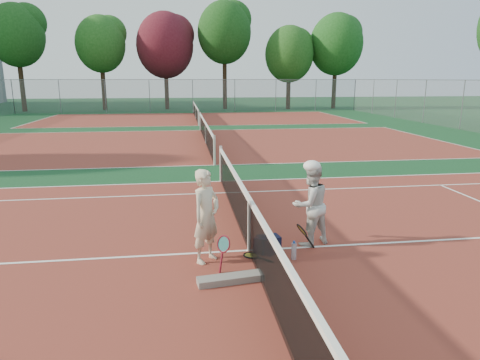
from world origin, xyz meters
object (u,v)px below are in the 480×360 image
Objects in this scene: net_main at (249,224)px; racket_black_held at (302,237)px; player_a at (206,216)px; player_b at (310,205)px; racket_red at (224,253)px; water_bottle at (294,251)px; sports_bag_purple at (265,245)px; sports_bag_navy at (269,244)px; racket_spare at (251,255)px.

racket_black_held is (0.96, -0.11, -0.26)m from net_main.
player_b is (1.98, 0.52, -0.03)m from player_a.
racket_red is 1.15× the size of racket_black_held.
water_bottle is at bearing -42.25° from racket_red.
player_a reaches higher than net_main.
player_a is (-0.79, -0.34, 0.30)m from net_main.
racket_black_held is at bearing 2.88° from sports_bag_purple.
racket_spare is at bearing -156.66° from sports_bag_navy.
racket_red is (-1.73, -0.92, -0.49)m from player_b.
sports_bag_navy is (0.36, 0.15, 0.14)m from racket_spare.
racket_red is (0.25, -0.41, -0.52)m from player_a.
racket_black_held is 1.32× the size of sports_bag_navy.
water_bottle is at bearing -38.53° from sports_bag_purple.
player_b is 3.08× the size of racket_black_held.
racket_black_held reaches higher than sports_bag_purple.
water_bottle is at bearing -152.66° from racket_spare.
racket_red is at bearing -104.91° from player_a.
racket_black_held is (-0.23, -0.28, -0.53)m from player_b.
racket_spare is 2.00× the size of water_bottle.
racket_black_held is 1.01m from racket_spare.
racket_spare is (-1.20, -0.44, -0.77)m from player_b.
racket_black_held is 1.44× the size of sports_bag_purple.
racket_spare is at bearing -91.62° from net_main.
water_bottle is (0.71, -0.49, -0.36)m from net_main.
player_b is 4.06× the size of sports_bag_navy.
net_main is 21.64× the size of racket_black_held.
player_a reaches higher than racket_red.
racket_black_held is (1.75, 0.23, -0.56)m from player_a.
player_a is 1.27m from sports_bag_purple.
player_b reaches higher than water_bottle.
net_main is 18.80× the size of racket_red.
racket_spare is (-0.01, -0.26, -0.49)m from net_main.
net_main is at bearing -46.48° from racket_spare.
player_a reaches higher than water_bottle.
water_bottle is at bearing 43.94° from racket_black_held.
player_a is 5.40× the size of water_bottle.
player_b is 1.16m from sports_bag_purple.
racket_black_held is at bearing -6.47° from net_main.
player_b reaches higher than sports_bag_navy.
net_main reaches higher than racket_black_held.
sports_bag_navy is 1.28× the size of water_bottle.
net_main is 0.94m from water_bottle.
player_a is 0.71m from racket_red.
racket_spare is at bearing -157.25° from sports_bag_purple.
racket_spare is 1.56× the size of sports_bag_navy.
racket_red is 1.65× the size of sports_bag_purple.
water_bottle is (1.25, 0.26, -0.14)m from racket_red.
racket_red is 1.95× the size of water_bottle.
racket_black_held is 1.69× the size of water_bottle.
net_main is at bearing 145.39° from water_bottle.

